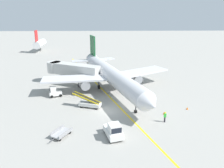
{
  "coord_description": "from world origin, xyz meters",
  "views": [
    {
      "loc": [
        -0.58,
        -34.46,
        16.43
      ],
      "look_at": [
        0.67,
        7.04,
        2.5
      ],
      "focal_mm": 35.7,
      "sensor_mm": 36.0,
      "label": 1
    }
  ],
  "objects": [
    {
      "name": "airliner",
      "position": [
        0.49,
        10.55,
        3.42
      ],
      "size": [
        27.6,
        34.35,
        10.1
      ],
      "color": "silver",
      "rests_on": "ground"
    },
    {
      "name": "ground_plane",
      "position": [
        0.0,
        0.0,
        0.0
      ],
      "size": [
        300.0,
        300.0,
        0.0
      ],
      "primitive_type": "plane",
      "color": "#9E9B93"
    },
    {
      "name": "safety_cone_nose_right",
      "position": [
        13.48,
        0.25,
        0.22
      ],
      "size": [
        0.36,
        0.36,
        0.44
      ],
      "primitive_type": "cone",
      "color": "orange",
      "rests_on": "ground"
    },
    {
      "name": "pushback_tug",
      "position": [
        0.43,
        -8.19,
        0.99
      ],
      "size": [
        2.79,
        3.98,
        2.2
      ],
      "color": "silver",
      "rests_on": "ground"
    },
    {
      "name": "distant_aircraft_far_left",
      "position": [
        -27.49,
        58.01,
        3.22
      ],
      "size": [
        3.0,
        10.1,
        8.8
      ],
      "color": "silver",
      "rests_on": "ground"
    },
    {
      "name": "taxi_line_yellow",
      "position": [
        0.67,
        5.0,
        0.0
      ],
      "size": [
        26.09,
        75.82,
        0.01
      ],
      "primitive_type": "cube",
      "rotation": [
        0.0,
        0.0,
        0.33
      ],
      "color": "yellow",
      "rests_on": "ground"
    },
    {
      "name": "baggage_cart_loaded",
      "position": [
        -6.64,
        -7.69,
        0.47
      ],
      "size": [
        2.75,
        3.66,
        0.94
      ],
      "color": "#A5A5A8",
      "rests_on": "ground"
    },
    {
      "name": "safety_cone_nose_left",
      "position": [
        9.01,
        -1.51,
        0.22
      ],
      "size": [
        0.36,
        0.36,
        0.44
      ],
      "primitive_type": "cone",
      "color": "orange",
      "rests_on": "ground"
    },
    {
      "name": "belt_loader_forward_hold",
      "position": [
        -3.5,
        1.72,
        0.78
      ],
      "size": [
        5.15,
        2.68,
        2.59
      ],
      "color": "silver",
      "rests_on": "ground"
    },
    {
      "name": "ground_crew_marshaller",
      "position": [
        8.41,
        -4.16,
        0.91
      ],
      "size": [
        0.36,
        0.24,
        1.7
      ],
      "color": "#26262D",
      "rests_on": "ground"
    },
    {
      "name": "jet_bridge",
      "position": [
        -8.78,
        14.82,
        3.54
      ],
      "size": [
        12.63,
        8.04,
        4.85
      ],
      "color": "beige",
      "rests_on": "ground"
    },
    {
      "name": "baggage_tug_near_wing",
      "position": [
        -10.69,
        6.95,
        0.93
      ],
      "size": [
        2.71,
        2.07,
        2.1
      ],
      "color": "silver",
      "rests_on": "ground"
    }
  ]
}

